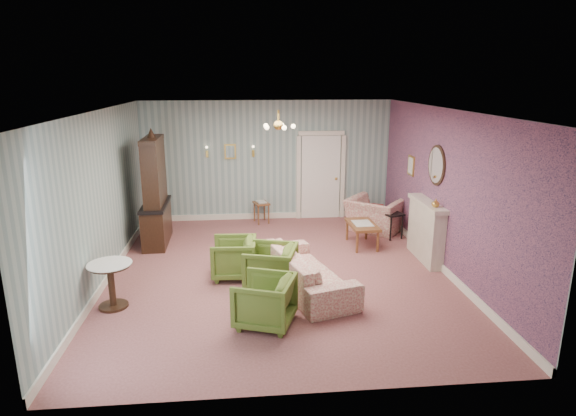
{
  "coord_description": "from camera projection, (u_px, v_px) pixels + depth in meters",
  "views": [
    {
      "loc": [
        -0.61,
        -8.16,
        3.44
      ],
      "look_at": [
        0.2,
        0.4,
        1.1
      ],
      "focal_mm": 30.23,
      "sensor_mm": 36.0,
      "label": 1
    }
  ],
  "objects": [
    {
      "name": "gilt_mirror_back",
      "position": [
        230.0,
        152.0,
        11.59
      ],
      "size": [
        0.28,
        0.06,
        0.36
      ],
      "primitive_type": null,
      "color": "gold",
      "rests_on": "wall_back"
    },
    {
      "name": "olive_chair_b",
      "position": [
        271.0,
        265.0,
        8.05
      ],
      "size": [
        0.93,
        0.97,
        0.82
      ],
      "primitive_type": "imported",
      "rotation": [
        0.0,
        0.0,
        -1.84
      ],
      "color": "#556E26",
      "rests_on": "floor"
    },
    {
      "name": "wall_right",
      "position": [
        445.0,
        191.0,
        8.69
      ],
      "size": [
        0.0,
        7.0,
        7.0
      ],
      "primitive_type": "plane",
      "rotation": [
        1.57,
        0.0,
        -1.57
      ],
      "color": "gray",
      "rests_on": "ground"
    },
    {
      "name": "chandelier",
      "position": [
        278.0,
        126.0,
        8.11
      ],
      "size": [
        0.56,
        0.56,
        0.36
      ],
      "primitive_type": null,
      "color": "gold",
      "rests_on": "ceiling"
    },
    {
      "name": "dresser",
      "position": [
        154.0,
        188.0,
        10.06
      ],
      "size": [
        0.53,
        1.44,
        2.38
      ],
      "primitive_type": null,
      "rotation": [
        0.0,
        0.0,
        0.02
      ],
      "color": "black",
      "rests_on": "floor"
    },
    {
      "name": "sofa_chintz",
      "position": [
        307.0,
        264.0,
        8.02
      ],
      "size": [
        1.26,
        2.35,
        0.88
      ],
      "primitive_type": "imported",
      "rotation": [
        0.0,
        0.0,
        1.85
      ],
      "color": "#AA4446",
      "rests_on": "floor"
    },
    {
      "name": "wall_front",
      "position": [
        304.0,
        274.0,
        5.05
      ],
      "size": [
        6.0,
        0.0,
        6.0
      ],
      "primitive_type": "plane",
      "rotation": [
        -1.57,
        0.0,
        0.0
      ],
      "color": "gray",
      "rests_on": "ground"
    },
    {
      "name": "olive_chair_a",
      "position": [
        265.0,
        299.0,
        6.86
      ],
      "size": [
        0.94,
        0.97,
        0.8
      ],
      "primitive_type": "imported",
      "rotation": [
        0.0,
        0.0,
        -1.91
      ],
      "color": "#556E26",
      "rests_on": "floor"
    },
    {
      "name": "wall_back",
      "position": [
        268.0,
        161.0,
        11.78
      ],
      "size": [
        6.0,
        0.0,
        6.0
      ],
      "primitive_type": "plane",
      "rotation": [
        1.57,
        0.0,
        0.0
      ],
      "color": "gray",
      "rests_on": "ground"
    },
    {
      "name": "ceiling",
      "position": [
        278.0,
        110.0,
        8.04
      ],
      "size": [
        7.0,
        7.0,
        0.0
      ],
      "primitive_type": "plane",
      "rotation": [
        3.14,
        0.0,
        0.0
      ],
      "color": "white",
      "rests_on": "ground"
    },
    {
      "name": "floor",
      "position": [
        279.0,
        272.0,
        8.8
      ],
      "size": [
        7.0,
        7.0,
        0.0
      ],
      "primitive_type": "plane",
      "color": "#975958",
      "rests_on": "ground"
    },
    {
      "name": "burgundy_cushion",
      "position": [
        375.0,
        212.0,
        10.93
      ],
      "size": [
        0.41,
        0.28,
        0.39
      ],
      "primitive_type": "cube",
      "rotation": [
        0.17,
        0.0,
        -0.35
      ],
      "color": "maroon",
      "rests_on": "wingback_chair"
    },
    {
      "name": "wall_right_floral",
      "position": [
        444.0,
        191.0,
        8.69
      ],
      "size": [
        0.0,
        7.0,
        7.0
      ],
      "primitive_type": "plane",
      "rotation": [
        1.57,
        0.0,
        -1.57
      ],
      "color": "#C06078",
      "rests_on": "ground"
    },
    {
      "name": "side_table_black",
      "position": [
        392.0,
        226.0,
        10.6
      ],
      "size": [
        0.49,
        0.49,
        0.57
      ],
      "primitive_type": null,
      "rotation": [
        0.0,
        0.0,
        0.34
      ],
      "color": "black",
      "rests_on": "floor"
    },
    {
      "name": "framed_print",
      "position": [
        411.0,
        166.0,
        10.33
      ],
      "size": [
        0.04,
        0.34,
        0.42
      ],
      "primitive_type": null,
      "color": "gold",
      "rests_on": "wall_right"
    },
    {
      "name": "sconce_left",
      "position": [
        207.0,
        152.0,
        11.52
      ],
      "size": [
        0.16,
        0.12,
        0.3
      ],
      "primitive_type": null,
      "color": "gold",
      "rests_on": "wall_back"
    },
    {
      "name": "mantel_vase",
      "position": [
        436.0,
        203.0,
        8.73
      ],
      "size": [
        0.15,
        0.15,
        0.15
      ],
      "primitive_type": "imported",
      "color": "gold",
      "rests_on": "fireplace"
    },
    {
      "name": "fireplace",
      "position": [
        426.0,
        231.0,
        9.29
      ],
      "size": [
        0.3,
        1.4,
        1.16
      ],
      "primitive_type": null,
      "color": "beige",
      "rests_on": "floor"
    },
    {
      "name": "wall_left",
      "position": [
        101.0,
        199.0,
        8.14
      ],
      "size": [
        0.0,
        7.0,
        7.0
      ],
      "primitive_type": "plane",
      "rotation": [
        1.57,
        0.0,
        1.57
      ],
      "color": "gray",
      "rests_on": "ground"
    },
    {
      "name": "door",
      "position": [
        321.0,
        175.0,
        11.96
      ],
      "size": [
        1.12,
        0.12,
        2.16
      ],
      "primitive_type": null,
      "color": "white",
      "rests_on": "floor"
    },
    {
      "name": "olive_chair_c",
      "position": [
        234.0,
        256.0,
        8.52
      ],
      "size": [
        0.75,
        0.79,
        0.78
      ],
      "primitive_type": "imported",
      "rotation": [
        0.0,
        0.0,
        -1.63
      ],
      "color": "#556E26",
      "rests_on": "floor"
    },
    {
      "name": "oval_mirror",
      "position": [
        436.0,
        165.0,
        8.97
      ],
      "size": [
        0.04,
        0.76,
        0.84
      ],
      "primitive_type": null,
      "color": "white",
      "rests_on": "wall_right"
    },
    {
      "name": "coffee_table",
      "position": [
        362.0,
        234.0,
        10.13
      ],
      "size": [
        0.57,
        0.98,
        0.49
      ],
      "primitive_type": null,
      "rotation": [
        0.0,
        0.0,
        0.04
      ],
      "color": "brown",
      "rests_on": "floor"
    },
    {
      "name": "wingback_chair",
      "position": [
        375.0,
        209.0,
        11.07
      ],
      "size": [
        1.37,
        1.32,
        1.01
      ],
      "primitive_type": "imported",
      "rotation": [
        0.0,
        0.0,
        2.44
      ],
      "color": "#AA4446",
      "rests_on": "floor"
    },
    {
      "name": "sconce_right",
      "position": [
        253.0,
        151.0,
        11.62
      ],
      "size": [
        0.16,
        0.12,
        0.3
      ],
      "primitive_type": null,
      "color": "gold",
      "rests_on": "wall_back"
    },
    {
      "name": "nesting_table",
      "position": [
        261.0,
        212.0,
        11.73
      ],
      "size": [
        0.43,
        0.49,
        0.55
      ],
      "primitive_type": null,
      "rotation": [
        0.0,
        0.0,
        0.27
      ],
      "color": "brown",
      "rests_on": "floor"
    },
    {
      "name": "pedestal_table",
      "position": [
        112.0,
        285.0,
        7.38
      ],
      "size": [
        0.81,
        0.81,
        0.73
      ],
      "primitive_type": null,
      "rotation": [
        0.0,
        0.0,
        0.25
      ],
      "color": "black",
      "rests_on": "floor"
    }
  ]
}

